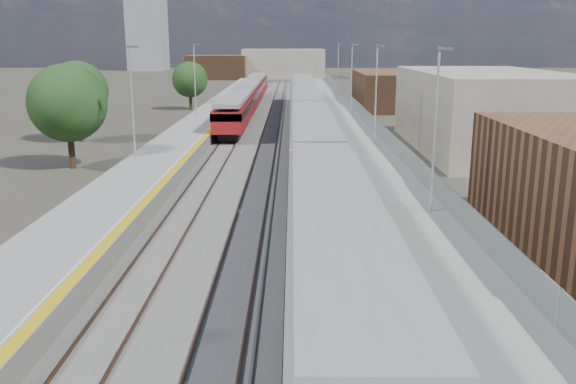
{
  "coord_description": "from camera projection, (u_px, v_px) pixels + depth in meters",
  "views": [
    {
      "loc": [
        0.14,
        -5.45,
        8.7
      ],
      "look_at": [
        -0.04,
        20.91,
        2.2
      ],
      "focal_mm": 38.0,
      "sensor_mm": 36.0,
      "label": 1
    }
  ],
  "objects": [
    {
      "name": "ground",
      "position": [
        291.0,
        139.0,
        55.92
      ],
      "size": [
        320.0,
        320.0,
        0.0
      ],
      "primitive_type": "plane",
      "color": "#47443A",
      "rests_on": "ground"
    },
    {
      "name": "ballast_bed",
      "position": [
        267.0,
        135.0,
        58.35
      ],
      "size": [
        10.5,
        155.0,
        0.06
      ],
      "primitive_type": "cube",
      "color": "#565451",
      "rests_on": "ground"
    },
    {
      "name": "tracks",
      "position": [
        274.0,
        132.0,
        59.96
      ],
      "size": [
        8.96,
        160.0,
        0.17
      ],
      "color": "#4C3323",
      "rests_on": "ground"
    },
    {
      "name": "platform_right",
      "position": [
        346.0,
        130.0,
        58.17
      ],
      "size": [
        4.7,
        155.0,
        8.52
      ],
      "color": "slate",
      "rests_on": "ground"
    },
    {
      "name": "platform_left",
      "position": [
        196.0,
        130.0,
        58.27
      ],
      "size": [
        4.3,
        155.0,
        8.52
      ],
      "color": "slate",
      "rests_on": "ground"
    },
    {
      "name": "buildings",
      "position": [
        213.0,
        33.0,
        139.49
      ],
      "size": [
        72.0,
        185.5,
        40.0
      ],
      "color": "brown",
      "rests_on": "ground"
    },
    {
      "name": "green_train",
      "position": [
        309.0,
        121.0,
        49.88
      ],
      "size": [
        3.07,
        85.25,
        3.37
      ],
      "color": "black",
      "rests_on": "ground"
    },
    {
      "name": "red_train",
      "position": [
        249.0,
        95.0,
        78.7
      ],
      "size": [
        2.74,
        55.51,
        3.45
      ],
      "color": "black",
      "rests_on": "ground"
    },
    {
      "name": "tree_a",
      "position": [
        67.0,
        103.0,
        42.12
      ],
      "size": [
        5.39,
        5.39,
        7.3
      ],
      "color": "#382619",
      "rests_on": "ground"
    },
    {
      "name": "tree_b",
      "position": [
        78.0,
        91.0,
        53.65
      ],
      "size": [
        5.27,
        5.27,
        7.15
      ],
      "color": "#382619",
      "rests_on": "ground"
    },
    {
      "name": "tree_c",
      "position": [
        190.0,
        80.0,
        79.3
      ],
      "size": [
        4.63,
        4.63,
        6.27
      ],
      "color": "#382619",
      "rests_on": "ground"
    },
    {
      "name": "tree_d",
      "position": [
        488.0,
        95.0,
        63.52
      ],
      "size": [
        3.94,
        3.94,
        5.34
      ],
      "color": "#382619",
      "rests_on": "ground"
    }
  ]
}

